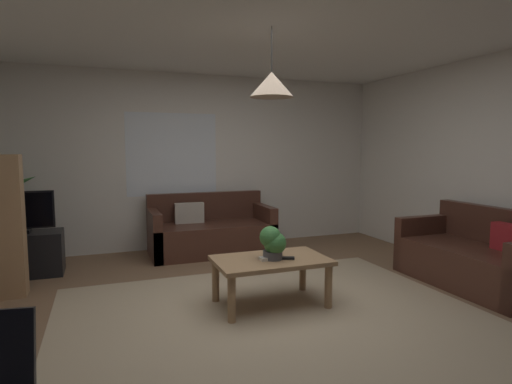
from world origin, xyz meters
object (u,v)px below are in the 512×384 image
object	(u,v)px
tv_stand	(20,255)
pendant_lamp	(272,84)
potted_palm_corner	(9,223)
remote_on_table_0	(286,258)
couch_under_window	(211,233)
book_on_table_0	(266,259)
potted_plant_on_table	(273,242)
coffee_table	(271,266)
tv	(17,212)
couch_right_side	(476,260)

from	to	relation	value
tv_stand	pendant_lamp	xyz separation A→B (m)	(2.35, -1.81, 1.77)
potted_palm_corner	remote_on_table_0	bearing A→B (deg)	-42.10
potted_palm_corner	tv_stand	bearing A→B (deg)	-69.63
couch_under_window	book_on_table_0	distance (m)	2.15
remote_on_table_0	pendant_lamp	bearing A→B (deg)	-98.63
couch_under_window	potted_plant_on_table	world-z (taller)	couch_under_window
coffee_table	remote_on_table_0	xyz separation A→B (m)	(0.11, -0.08, 0.08)
tv	pendant_lamp	size ratio (longest dim) A/B	1.25
couch_under_window	couch_right_side	size ratio (longest dim) A/B	1.08
pendant_lamp	couch_under_window	bearing A→B (deg)	91.17
couch_under_window	pendant_lamp	size ratio (longest dim) A/B	2.74
couch_right_side	tv	xyz separation A→B (m)	(-4.60, 2.04, 0.47)
book_on_table_0	pendant_lamp	size ratio (longest dim) A/B	0.19
tv_stand	tv	distance (m)	0.49
couch_right_side	tv_stand	bearing A→B (deg)	-114.11
book_on_table_0	potted_plant_on_table	distance (m)	0.16
potted_plant_on_table	pendant_lamp	size ratio (longest dim) A/B	0.50
couch_under_window	potted_plant_on_table	size ratio (longest dim) A/B	5.42
coffee_table	remote_on_table_0	bearing A→B (deg)	-34.03
couch_right_side	remote_on_table_0	world-z (taller)	couch_right_side
tv_stand	potted_palm_corner	size ratio (longest dim) A/B	0.68
couch_under_window	remote_on_table_0	size ratio (longest dim) A/B	10.46
potted_palm_corner	tv	bearing A→B (deg)	-70.40
potted_plant_on_table	tv_stand	xyz separation A→B (m)	(-2.35, 1.85, -0.35)
remote_on_table_0	potted_palm_corner	bearing A→B (deg)	-106.69
couch_right_side	coffee_table	size ratio (longest dim) A/B	1.48
couch_under_window	tv_stand	bearing A→B (deg)	-172.88
tv_stand	tv	world-z (taller)	tv
potted_palm_corner	pendant_lamp	size ratio (longest dim) A/B	2.16
remote_on_table_0	tv	xyz separation A→B (m)	(-2.46, 1.87, 0.29)
couch_under_window	tv_stand	size ratio (longest dim) A/B	1.86
couch_right_side	pendant_lamp	size ratio (longest dim) A/B	2.54
potted_plant_on_table	tv_stand	world-z (taller)	potted_plant_on_table
couch_under_window	remote_on_table_0	distance (m)	2.19
couch_right_side	potted_palm_corner	bearing A→B (deg)	-118.17
tv_stand	potted_palm_corner	world-z (taller)	potted_palm_corner
potted_plant_on_table	pendant_lamp	bearing A→B (deg)	90.86
tv	coffee_table	bearing A→B (deg)	-37.32
couch_right_side	tv	distance (m)	5.05
tv_stand	tv	size ratio (longest dim) A/B	1.18
couch_right_side	tv	size ratio (longest dim) A/B	2.03
couch_under_window	potted_palm_corner	xyz separation A→B (m)	(-2.49, 0.22, 0.27)
coffee_table	tv_stand	distance (m)	2.97
book_on_table_0	couch_under_window	bearing A→B (deg)	89.38
pendant_lamp	couch_right_side	bearing A→B (deg)	-6.30
book_on_table_0	tv_stand	distance (m)	2.95
coffee_table	couch_right_side	bearing A→B (deg)	-6.30
tv_stand	pendant_lamp	world-z (taller)	pendant_lamp
couch_under_window	remote_on_table_0	bearing A→B (deg)	-85.86
potted_plant_on_table	potted_palm_corner	xyz separation A→B (m)	(-2.53, 2.36, -0.06)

